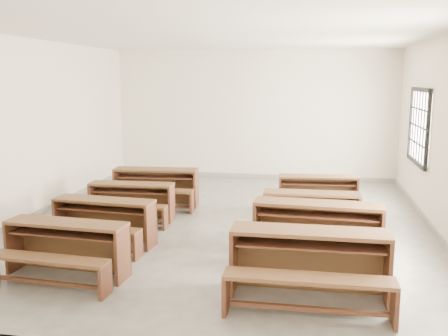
% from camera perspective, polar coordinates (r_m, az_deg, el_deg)
% --- Properties ---
extents(room, '(8.50, 8.50, 3.20)m').
position_cam_1_polar(room, '(8.32, 0.61, 7.75)').
color(room, gray).
rests_on(room, ground).
extents(desk_set_0, '(1.63, 0.92, 0.71)m').
position_cam_1_polar(desk_set_0, '(6.69, -17.72, -8.43)').
color(desk_set_0, brown).
rests_on(desk_set_0, ground).
extents(desk_set_1, '(1.62, 0.93, 0.70)m').
position_cam_1_polar(desk_set_1, '(7.79, -13.67, -5.65)').
color(desk_set_1, brown).
rests_on(desk_set_1, ground).
extents(desk_set_2, '(1.52, 0.83, 0.67)m').
position_cam_1_polar(desk_set_2, '(9.00, -10.60, -3.52)').
color(desk_set_2, brown).
rests_on(desk_set_2, ground).
extents(desk_set_3, '(1.70, 0.97, 0.74)m').
position_cam_1_polar(desk_set_3, '(9.95, -7.83, -1.88)').
color(desk_set_3, brown).
rests_on(desk_set_3, ground).
extents(desk_set_4, '(1.79, 0.94, 0.81)m').
position_cam_1_polar(desk_set_4, '(5.83, 9.69, -10.31)').
color(desk_set_4, brown).
rests_on(desk_set_4, ground).
extents(desk_set_5, '(1.82, 1.02, 0.80)m').
position_cam_1_polar(desk_set_5, '(7.09, 10.61, -6.63)').
color(desk_set_5, brown).
rests_on(desk_set_5, ground).
extents(desk_set_6, '(1.55, 0.82, 0.69)m').
position_cam_1_polar(desk_set_6, '(8.19, 9.92, -4.79)').
color(desk_set_6, brown).
rests_on(desk_set_6, ground).
extents(desk_set_7, '(1.54, 0.88, 0.67)m').
position_cam_1_polar(desk_set_7, '(9.68, 10.69, -2.56)').
color(desk_set_7, brown).
rests_on(desk_set_7, ground).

